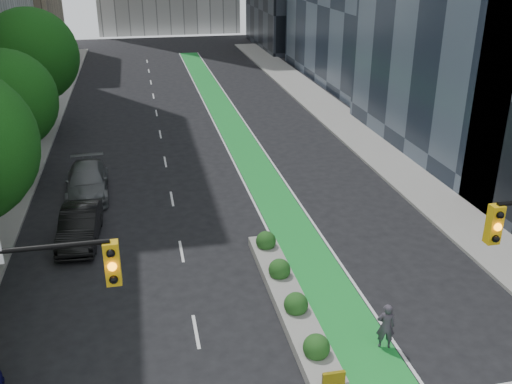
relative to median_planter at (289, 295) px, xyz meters
name	(u,v)px	position (x,y,z in m)	size (l,w,h in m)	color
sidewalk_left	(15,166)	(-13.00, 17.96, -0.30)	(3.60, 90.00, 0.15)	gray
sidewalk_right	(369,142)	(10.60, 17.96, -0.30)	(3.60, 90.00, 0.15)	gray
bike_lane_paint	(234,130)	(1.80, 22.96, -0.37)	(2.20, 70.00, 0.01)	#1A9433
tree_midfar	(6,101)	(-12.20, 14.96, 4.57)	(5.60, 5.60, 7.76)	black
tree_far	(31,56)	(-12.20, 24.96, 5.32)	(6.60, 6.60, 9.00)	black
median_planter	(289,295)	(0.00, 0.00, 0.00)	(1.20, 10.26, 1.10)	gray
cyclist	(386,326)	(2.55, -3.20, 0.49)	(0.63, 0.41, 1.73)	#3C3742
parked_car_left_mid	(80,226)	(-8.20, 6.95, 0.41)	(1.65, 4.75, 1.56)	black
parked_car_left_far	(87,181)	(-8.20, 12.53, 0.42)	(2.21, 5.45, 1.58)	#575A5C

